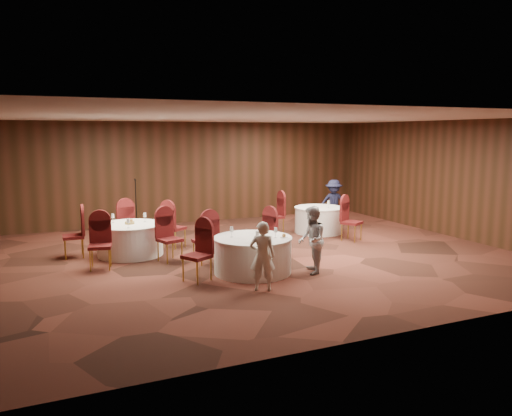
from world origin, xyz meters
name	(u,v)px	position (x,y,z in m)	size (l,w,h in m)	color
ground	(252,256)	(0.00, 0.00, 0.00)	(12.00, 12.00, 0.00)	black
room_shell	(251,172)	(0.00, 0.00, 1.96)	(12.00, 12.00, 12.00)	silver
table_main	(253,255)	(-0.51, -1.26, 0.38)	(1.61, 1.61, 0.74)	silver
table_left	(130,239)	(-2.56, 1.27, 0.38)	(1.54, 1.54, 0.74)	silver
table_right	(319,220)	(2.89, 1.84, 0.38)	(1.40, 1.40, 0.74)	silver
chairs_main	(228,244)	(-0.80, -0.61, 0.50)	(2.91, 1.90, 1.00)	#46100E
chairs_left	(129,234)	(-2.58, 1.26, 0.50)	(3.01, 2.80, 1.00)	#46100E
chairs_right	(312,219)	(2.38, 1.36, 0.50)	(2.09, 2.30, 1.00)	#46100E
tabletop_main	(263,233)	(-0.32, -1.35, 0.84)	(1.07, 1.11, 0.22)	silver
tabletop_left	(129,221)	(-2.56, 1.27, 0.82)	(0.80, 0.89, 0.22)	silver
tabletop_right	(329,202)	(3.05, 1.59, 0.90)	(0.08, 0.08, 0.22)	silver
mic_stand	(137,219)	(-1.99, 3.59, 0.46)	(0.24, 0.24, 1.58)	black
woman_a	(262,256)	(-0.82, -2.42, 0.64)	(0.47, 0.31, 1.28)	silver
woman_b	(312,240)	(0.57, -1.78, 0.69)	(0.67, 0.52, 1.38)	#A8A8AD
man_c	(334,203)	(3.89, 2.64, 0.71)	(0.92, 0.53, 1.42)	#161832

